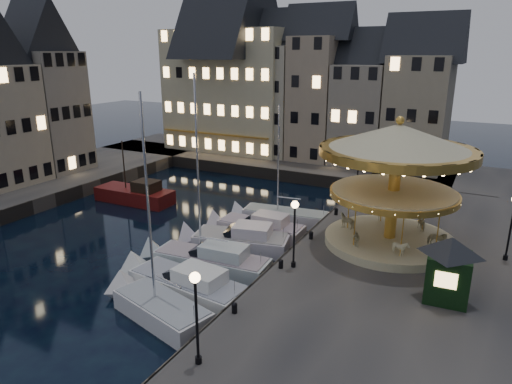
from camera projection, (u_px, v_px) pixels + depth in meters
The scene contains 31 objects.
ground at pixel (187, 268), 30.14m from camera, with size 160.00×160.00×0.00m, color black.
quay_east at pixel (423, 267), 28.83m from camera, with size 16.00×56.00×1.30m, color #474442.
quay_north at pixel (266, 160), 57.19m from camera, with size 44.00×12.00×1.30m, color #474442.
quaywall_e at pixel (305, 243), 32.37m from camera, with size 0.15×44.00×1.30m, color #47423A.
quaywall_n at pixel (259, 173), 51.23m from camera, with size 48.00×0.15×1.30m, color #47423A.
quaywall_w at pixel (31, 208), 39.61m from camera, with size 0.15×44.00×1.30m, color #47423A.
streetlamp_a at pixel (196, 305), 18.15m from camera, with size 0.44×0.44×4.17m.
streetlamp_b at pixel (294, 225), 26.61m from camera, with size 0.44×0.44×4.17m.
streetlamp_c at pixel (358, 172), 38.04m from camera, with size 0.44×0.44×4.17m.
streetlamp_d at pixel (512, 219), 27.53m from camera, with size 0.44×0.44×4.17m.
bollard_a at pixel (234, 307), 22.51m from camera, with size 0.30×0.30×0.57m.
bollard_b at pixel (281, 263), 27.17m from camera, with size 0.30×0.30×0.57m.
bollard_c at pixel (311, 235), 31.40m from camera, with size 0.30×0.30×0.57m.
bollard_d at pixel (336, 211), 36.06m from camera, with size 0.30×0.30×0.57m.
townhouse_na at pixel (197, 97), 61.87m from camera, with size 5.50×8.00×12.80m.
townhouse_nb at pixel (232, 95), 59.31m from camera, with size 6.16×8.00×13.80m.
townhouse_nc at pixel (274, 93), 56.48m from camera, with size 6.82×8.00×14.80m.
townhouse_nd at pixel (318, 90), 53.79m from camera, with size 5.50×8.00×15.80m.
townhouse_ne at pixel (363, 106), 51.82m from camera, with size 6.16×8.00×12.80m.
townhouse_nf at pixel (419, 104), 48.99m from camera, with size 6.82×8.00×13.80m.
townhouse_wc at pixel (44, 103), 48.42m from camera, with size 8.80×5.50×14.20m.
hotel_corner at pixel (232, 83), 58.85m from camera, with size 17.60×9.00×16.80m.
motorboat_a at pixel (156, 307), 24.51m from camera, with size 7.03×3.85×11.63m.
motorboat_b at pixel (183, 284), 26.73m from camera, with size 8.52×3.26×2.15m.
motorboat_c at pixel (206, 260), 29.69m from camera, with size 8.79×2.86×11.63m.
motorboat_d at pixel (236, 240), 32.90m from camera, with size 7.91×4.19×2.15m.
motorboat_e at pixel (256, 228), 35.23m from camera, with size 7.68×2.28×2.15m.
motorboat_f at pixel (279, 217), 37.94m from camera, with size 8.12×3.04×10.72m.
red_fishing_boat at pixel (136, 195), 43.03m from camera, with size 7.71×2.83×5.99m.
carousel at pixel (397, 162), 28.94m from camera, with size 9.80×9.80×8.58m.
ticket_kiosk at pixel (450, 258), 23.19m from camera, with size 3.36×3.36×3.94m.
Camera 1 is at (16.74, -22.07, 13.70)m, focal length 32.00 mm.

